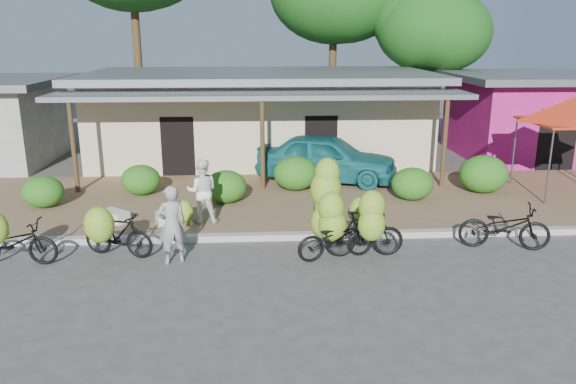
# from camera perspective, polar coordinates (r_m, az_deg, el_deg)

# --- Properties ---
(ground) EXTENTS (100.00, 100.00, 0.00)m
(ground) POSITION_cam_1_polar(r_m,az_deg,el_deg) (11.60, -2.07, -8.34)
(ground) COLOR #474542
(ground) RESTS_ON ground
(sidewalk) EXTENTS (60.00, 6.00, 0.12)m
(sidewalk) POSITION_cam_1_polar(r_m,az_deg,el_deg) (16.27, -2.49, -0.93)
(sidewalk) COLOR olive
(sidewalk) RESTS_ON ground
(curb) EXTENTS (60.00, 0.25, 0.15)m
(curb) POSITION_cam_1_polar(r_m,az_deg,el_deg) (13.42, -2.28, -4.56)
(curb) COLOR #A8A399
(curb) RESTS_ON ground
(shop_main) EXTENTS (13.00, 8.50, 3.35)m
(shop_main) POSITION_cam_1_polar(r_m,az_deg,el_deg) (21.72, -2.80, 7.80)
(shop_main) COLOR beige
(shop_main) RESTS_ON ground
(shop_pink) EXTENTS (6.00, 6.00, 3.25)m
(shop_pink) POSITION_cam_1_polar(r_m,az_deg,el_deg) (24.28, 23.05, 7.29)
(shop_pink) COLOR #C31E81
(shop_pink) RESTS_ON ground
(tree_near_right) EXTENTS (4.91, 4.77, 6.91)m
(tree_near_right) POSITION_cam_1_polar(r_m,az_deg,el_deg) (26.29, 13.81, 16.13)
(tree_near_right) COLOR #4F391F
(tree_near_right) RESTS_ON ground
(hedge_0) EXTENTS (1.12, 1.00, 0.87)m
(hedge_0) POSITION_cam_1_polar(r_m,az_deg,el_deg) (16.79, -23.61, 0.01)
(hedge_0) COLOR #266316
(hedge_0) RESTS_ON sidewalk
(hedge_1) EXTENTS (1.15, 1.03, 0.90)m
(hedge_1) POSITION_cam_1_polar(r_m,az_deg,el_deg) (17.16, -14.73, 1.20)
(hedge_1) COLOR #266316
(hedge_1) RESTS_ON sidewalk
(hedge_2) EXTENTS (1.19, 1.07, 0.93)m
(hedge_2) POSITION_cam_1_polar(r_m,az_deg,el_deg) (15.90, -6.34, 0.55)
(hedge_2) COLOR #266316
(hedge_2) RESTS_ON sidewalk
(hedge_3) EXTENTS (1.34, 1.21, 1.05)m
(hedge_3) POSITION_cam_1_polar(r_m,az_deg,el_deg) (17.08, 0.76, 1.92)
(hedge_3) COLOR #266316
(hedge_3) RESTS_ON sidewalk
(hedge_4) EXTENTS (1.21, 1.09, 0.94)m
(hedge_4) POSITION_cam_1_polar(r_m,az_deg,el_deg) (16.46, 12.51, 0.81)
(hedge_4) COLOR #266316
(hedge_4) RESTS_ON sidewalk
(hedge_5) EXTENTS (1.45, 1.30, 1.13)m
(hedge_5) POSITION_cam_1_polar(r_m,az_deg,el_deg) (17.80, 19.25, 1.74)
(hedge_5) COLOR #266316
(hedge_5) RESTS_ON sidewalk
(red_canopy) EXTENTS (3.50, 3.50, 2.86)m
(red_canopy) POSITION_cam_1_polar(r_m,az_deg,el_deg) (18.42, 26.98, 7.47)
(red_canopy) COLOR #59595E
(red_canopy) RESTS_ON sidewalk
(bike_far_left) EXTENTS (1.91, 1.28, 1.38)m
(bike_far_left) POSITION_cam_1_polar(r_m,az_deg,el_deg) (13.13, -26.29, -4.46)
(bike_far_left) COLOR black
(bike_far_left) RESTS_ON ground
(bike_left) EXTENTS (1.72, 1.37, 1.33)m
(bike_left) POSITION_cam_1_polar(r_m,az_deg,el_deg) (12.70, -17.29, -3.93)
(bike_left) COLOR black
(bike_left) RESTS_ON ground
(bike_center) EXTENTS (1.86, 1.34, 2.14)m
(bike_center) POSITION_cam_1_polar(r_m,az_deg,el_deg) (12.33, 4.40, -2.61)
(bike_center) COLOR black
(bike_center) RESTS_ON ground
(bike_right) EXTENTS (1.75, 1.15, 1.68)m
(bike_right) POSITION_cam_1_polar(r_m,az_deg,el_deg) (12.18, 7.97, -3.72)
(bike_right) COLOR black
(bike_right) RESTS_ON ground
(bike_far_right) EXTENTS (2.11, 1.13, 1.05)m
(bike_far_right) POSITION_cam_1_polar(r_m,az_deg,el_deg) (13.64, 21.13, -3.30)
(bike_far_right) COLOR black
(bike_far_right) RESTS_ON ground
(loose_banana_a) EXTENTS (0.49, 0.42, 0.61)m
(loose_banana_a) POSITION_cam_1_polar(r_m,az_deg,el_deg) (14.32, -10.54, -2.01)
(loose_banana_a) COLOR #8FB42D
(loose_banana_a) RESTS_ON sidewalk
(loose_banana_b) EXTENTS (0.47, 0.40, 0.59)m
(loose_banana_b) POSITION_cam_1_polar(r_m,az_deg,el_deg) (14.29, -11.25, -2.14)
(loose_banana_b) COLOR #8FB42D
(loose_banana_b) RESTS_ON sidewalk
(loose_banana_c) EXTENTS (0.56, 0.48, 0.70)m
(loose_banana_c) POSITION_cam_1_polar(r_m,az_deg,el_deg) (14.18, 7.34, -1.86)
(loose_banana_c) COLOR #8FB42D
(loose_banana_c) RESTS_ON sidewalk
(sack_near) EXTENTS (0.93, 0.64, 0.30)m
(sack_near) POSITION_cam_1_polar(r_m,az_deg,el_deg) (14.48, -11.57, -2.52)
(sack_near) COLOR silver
(sack_near) RESTS_ON sidewalk
(sack_far) EXTENTS (0.82, 0.77, 0.28)m
(sack_far) POSITION_cam_1_polar(r_m,az_deg,el_deg) (14.97, -17.17, -2.35)
(sack_far) COLOR silver
(sack_far) RESTS_ON sidewalk
(vendor) EXTENTS (0.74, 0.63, 1.71)m
(vendor) POSITION_cam_1_polar(r_m,az_deg,el_deg) (12.10, -11.72, -3.27)
(vendor) COLOR gray
(vendor) RESTS_ON ground
(bystander) EXTENTS (0.82, 0.65, 1.63)m
(bystander) POSITION_cam_1_polar(r_m,az_deg,el_deg) (14.23, -8.73, 0.10)
(bystander) COLOR white
(bystander) RESTS_ON sidewalk
(teal_van) EXTENTS (4.83, 3.17, 1.53)m
(teal_van) POSITION_cam_1_polar(r_m,az_deg,el_deg) (18.14, 3.95, 3.49)
(teal_van) COLOR #176768
(teal_van) RESTS_ON sidewalk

